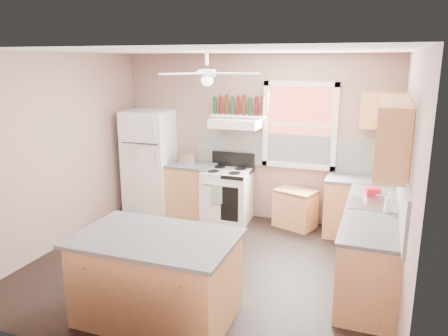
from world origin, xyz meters
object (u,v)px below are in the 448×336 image
(refrigerator, at_px, (150,162))
(island, at_px, (157,279))
(stove, at_px, (227,196))
(cart, at_px, (295,208))
(toaster, at_px, (187,159))

(refrigerator, bearing_deg, island, -63.38)
(stove, height_order, island, same)
(cart, xyz_separation_m, island, (-0.83, -3.00, 0.12))
(stove, bearing_deg, toaster, 173.67)
(toaster, bearing_deg, island, -86.47)
(refrigerator, bearing_deg, cart, -1.32)
(toaster, xyz_separation_m, island, (1.00, -2.93, -0.56))
(stove, bearing_deg, island, -87.33)
(island, bearing_deg, stove, 95.12)
(refrigerator, height_order, toaster, refrigerator)
(refrigerator, relative_size, toaster, 6.33)
(toaster, distance_m, cart, 1.96)
(refrigerator, relative_size, island, 1.17)
(stove, relative_size, island, 0.57)
(cart, relative_size, island, 0.41)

